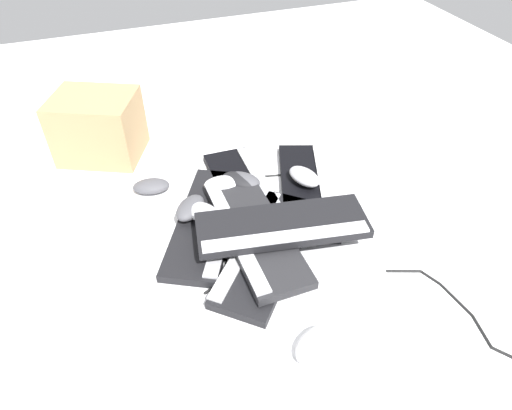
{
  "coord_description": "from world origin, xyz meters",
  "views": [
    {
      "loc": [
        0.34,
        0.91,
        0.88
      ],
      "look_at": [
        0.01,
        0.01,
        0.04
      ],
      "focal_mm": 32.0,
      "sensor_mm": 36.0,
      "label": 1
    }
  ],
  "objects": [
    {
      "name": "mouse_4",
      "position": [
        0.02,
        -0.11,
        0.05
      ],
      "size": [
        0.13,
        0.12,
        0.04
      ],
      "primitive_type": "ellipsoid",
      "rotation": [
        0.0,
        0.0,
        5.56
      ],
      "color": "#4C4C51",
      "rests_on": "keyboard_3"
    },
    {
      "name": "mouse_3",
      "position": [
        0.27,
        -0.21,
        0.02
      ],
      "size": [
        0.12,
        0.09,
        0.04
      ],
      "primitive_type": "ellipsoid",
      "rotation": [
        0.0,
        0.0,
        6.06
      ],
      "color": "#4C4C51",
      "rests_on": "ground"
    },
    {
      "name": "cable_0",
      "position": [
        0.01,
        -0.0,
        0.0
      ],
      "size": [
        0.45,
        0.41,
        0.01
      ],
      "color": "black",
      "rests_on": "ground"
    },
    {
      "name": "keyboard_1",
      "position": [
        0.03,
        0.15,
        0.01
      ],
      "size": [
        0.4,
        0.43,
        0.03
      ],
      "color": "black",
      "rests_on": "ground"
    },
    {
      "name": "mouse_7",
      "position": [
        0.03,
        -0.11,
        0.05
      ],
      "size": [
        0.12,
        0.13,
        0.04
      ],
      "primitive_type": "ellipsoid",
      "rotation": [
        0.0,
        0.0,
        2.33
      ],
      "color": "black",
      "rests_on": "keyboard_3"
    },
    {
      "name": "keyboard_3",
      "position": [
        0.01,
        -0.09,
        0.01
      ],
      "size": [
        0.15,
        0.44,
        0.03
      ],
      "color": "black",
      "rests_on": "ground"
    },
    {
      "name": "keyboard_0",
      "position": [
        0.15,
        -0.01,
        0.01
      ],
      "size": [
        0.34,
        0.46,
        0.03
      ],
      "color": "black",
      "rests_on": "ground"
    },
    {
      "name": "mouse_6",
      "position": [
        0.19,
        -0.04,
        0.05
      ],
      "size": [
        0.12,
        0.13,
        0.04
      ],
      "primitive_type": "ellipsoid",
      "rotation": [
        0.0,
        0.0,
        0.85
      ],
      "color": "#4C4C51",
      "rests_on": "keyboard_0"
    },
    {
      "name": "keyboard_2",
      "position": [
        -0.17,
        -0.04,
        0.01
      ],
      "size": [
        0.29,
        0.46,
        0.03
      ],
      "color": "black",
      "rests_on": "ground"
    },
    {
      "name": "mouse_0",
      "position": [
        0.04,
        0.45,
        0.02
      ],
      "size": [
        0.13,
        0.11,
        0.04
      ],
      "primitive_type": "ellipsoid",
      "rotation": [
        0.0,
        0.0,
        3.66
      ],
      "color": "silver",
      "rests_on": "ground"
    },
    {
      "name": "cardboard_box",
      "position": [
        0.39,
        -0.46,
        0.1
      ],
      "size": [
        0.32,
        0.29,
        0.21
      ],
      "primitive_type": "cube",
      "rotation": [
        0.0,
        0.0,
        2.7
      ],
      "color": "tan",
      "rests_on": "ground"
    },
    {
      "name": "mouse_5",
      "position": [
        0.17,
        -0.01,
        0.05
      ],
      "size": [
        0.13,
        0.12,
        0.04
      ],
      "primitive_type": "ellipsoid",
      "rotation": [
        0.0,
        0.0,
        2.39
      ],
      "color": "#B7B7BC",
      "rests_on": "keyboard_0"
    },
    {
      "name": "keyboard_5",
      "position": [
        -0.01,
        0.14,
        0.07
      ],
      "size": [
        0.46,
        0.22,
        0.03
      ],
      "color": "black",
      "rests_on": "keyboard_4"
    },
    {
      "name": "mouse_2",
      "position": [
        -0.16,
        -0.06,
        0.05
      ],
      "size": [
        0.1,
        0.13,
        0.04
      ],
      "primitive_type": "ellipsoid",
      "rotation": [
        0.0,
        0.0,
        5.05
      ],
      "color": "#B7B7BC",
      "rests_on": "keyboard_2"
    },
    {
      "name": "keyboard_4",
      "position": [
        0.05,
        0.11,
        0.04
      ],
      "size": [
        0.16,
        0.44,
        0.03
      ],
      "color": "#232326",
      "rests_on": "keyboard_1"
    },
    {
      "name": "mouse_1",
      "position": [
        0.08,
        -0.11,
        0.05
      ],
      "size": [
        0.12,
        0.08,
        0.04
      ],
      "primitive_type": "ellipsoid",
      "rotation": [
        0.0,
        0.0,
        6.14
      ],
      "color": "silver",
      "rests_on": "keyboard_3"
    },
    {
      "name": "ground_plane",
      "position": [
        0.0,
        0.0,
        0.0
      ],
      "size": [
        3.2,
        3.2,
        0.0
      ],
      "primitive_type": "plane",
      "color": "white"
    }
  ]
}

